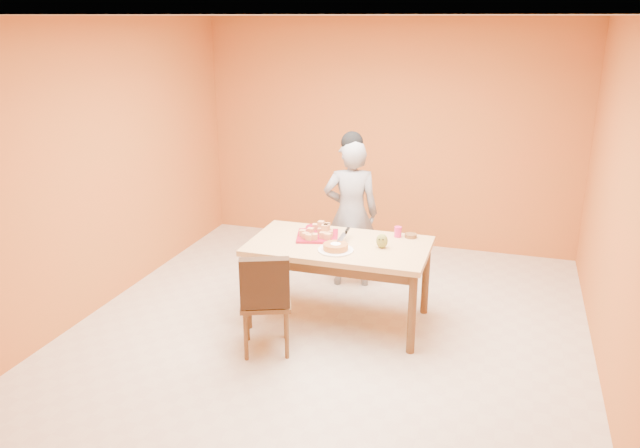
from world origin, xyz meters
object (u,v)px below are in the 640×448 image
(dining_table, at_px, (339,253))
(pastry_platter, at_px, (318,236))
(egg_ornament, at_px, (382,241))
(magenta_glass, at_px, (398,232))
(checker_tin, at_px, (411,236))
(person, at_px, (351,214))
(red_dinner_plate, at_px, (317,227))
(dining_chair, at_px, (265,300))
(sponge_cake, at_px, (336,247))

(dining_table, height_order, pastry_platter, pastry_platter)
(pastry_platter, relative_size, egg_ornament, 2.85)
(magenta_glass, height_order, checker_tin, magenta_glass)
(person, relative_size, red_dinner_plate, 7.07)
(pastry_platter, distance_m, red_dinner_plate, 0.26)
(dining_chair, relative_size, sponge_cake, 4.14)
(dining_table, relative_size, magenta_glass, 16.55)
(dining_chair, relative_size, red_dinner_plate, 4.14)
(checker_tin, bearing_deg, sponge_cake, -136.33)
(dining_chair, distance_m, magenta_glass, 1.42)
(person, height_order, magenta_glass, person)
(red_dinner_plate, distance_m, egg_ornament, 0.79)
(red_dinner_plate, relative_size, magenta_glass, 2.25)
(pastry_platter, distance_m, checker_tin, 0.86)
(dining_table, distance_m, person, 0.86)
(magenta_glass, bearing_deg, egg_ornament, -103.75)
(checker_tin, bearing_deg, egg_ornament, -119.69)
(person, distance_m, checker_tin, 0.86)
(dining_table, height_order, magenta_glass, magenta_glass)
(egg_ornament, distance_m, magenta_glass, 0.34)
(magenta_glass, xyz_separation_m, checker_tin, (0.12, 0.02, -0.03))
(pastry_platter, xyz_separation_m, red_dinner_plate, (-0.08, 0.25, -0.00))
(dining_chair, height_order, person, person)
(magenta_glass, bearing_deg, dining_table, -144.67)
(egg_ornament, bearing_deg, magenta_glass, 89.81)
(egg_ornament, relative_size, magenta_glass, 1.35)
(dining_table, height_order, red_dinner_plate, red_dinner_plate)
(checker_tin, bearing_deg, dining_chair, -133.82)
(person, distance_m, egg_ornament, 0.99)
(dining_table, bearing_deg, dining_chair, -121.34)
(pastry_platter, height_order, egg_ornament, egg_ornament)
(dining_table, distance_m, red_dinner_plate, 0.48)
(sponge_cake, xyz_separation_m, magenta_glass, (0.45, 0.52, 0.01))
(dining_chair, distance_m, sponge_cake, 0.77)
(dining_chair, bearing_deg, sponge_cake, 27.03)
(sponge_cake, distance_m, checker_tin, 0.78)
(egg_ornament, height_order, magenta_glass, egg_ornament)
(person, relative_size, magenta_glass, 15.93)
(red_dinner_plate, distance_m, sponge_cake, 0.64)
(egg_ornament, bearing_deg, person, 134.22)
(dining_chair, xyz_separation_m, magenta_glass, (0.90, 1.05, 0.34))
(pastry_platter, height_order, red_dinner_plate, pastry_platter)
(dining_table, distance_m, sponge_cake, 0.23)
(dining_chair, distance_m, pastry_platter, 0.89)
(magenta_glass, bearing_deg, dining_chair, -130.82)
(dining_chair, height_order, egg_ornament, dining_chair)
(dining_table, bearing_deg, magenta_glass, 35.33)
(red_dinner_plate, relative_size, egg_ornament, 1.68)
(red_dinner_plate, distance_m, checker_tin, 0.90)
(pastry_platter, bearing_deg, red_dinner_plate, 108.64)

